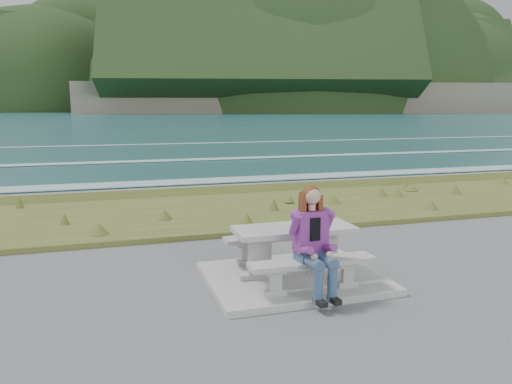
% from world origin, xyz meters
% --- Properties ---
extents(concrete_slab, '(2.60, 2.10, 0.10)m').
position_xyz_m(concrete_slab, '(0.00, 0.00, 0.05)').
color(concrete_slab, '#999994').
rests_on(concrete_slab, ground).
extents(picnic_table, '(1.80, 0.75, 0.75)m').
position_xyz_m(picnic_table, '(0.00, 0.00, 0.68)').
color(picnic_table, '#999994').
rests_on(picnic_table, concrete_slab).
extents(bench_landward, '(1.80, 0.35, 0.45)m').
position_xyz_m(bench_landward, '(0.00, -0.70, 0.45)').
color(bench_landward, '#999994').
rests_on(bench_landward, concrete_slab).
extents(bench_seaward, '(1.80, 0.35, 0.45)m').
position_xyz_m(bench_seaward, '(0.00, 0.70, 0.45)').
color(bench_seaward, '#999994').
rests_on(bench_seaward, concrete_slab).
extents(grass_verge, '(160.00, 4.50, 0.22)m').
position_xyz_m(grass_verge, '(0.00, 5.00, 0.00)').
color(grass_verge, '#3A501E').
rests_on(grass_verge, ground).
extents(shore_drop, '(160.00, 0.80, 2.20)m').
position_xyz_m(shore_drop, '(0.00, 7.90, 0.00)').
color(shore_drop, '#6C6351').
rests_on(shore_drop, ground).
extents(ocean, '(1600.00, 1600.00, 0.09)m').
position_xyz_m(ocean, '(0.00, 25.09, -1.74)').
color(ocean, '#20545B').
rests_on(ocean, ground).
extents(headland_range, '(729.83, 363.95, 219.52)m').
position_xyz_m(headland_range, '(190.23, 398.20, 9.95)').
color(headland_range, '#6C6351').
rests_on(headland_range, ground).
extents(seated_woman, '(0.47, 0.78, 1.48)m').
position_xyz_m(seated_woman, '(-0.02, -0.84, 0.65)').
color(seated_woman, navy).
rests_on(seated_woman, concrete_slab).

